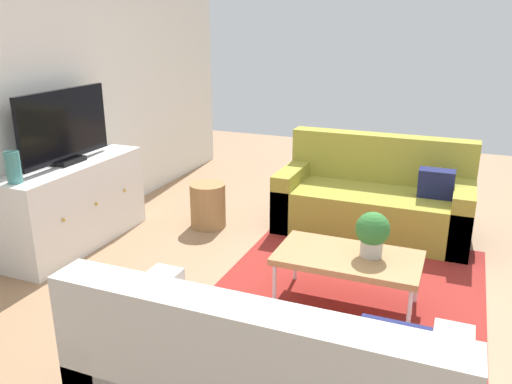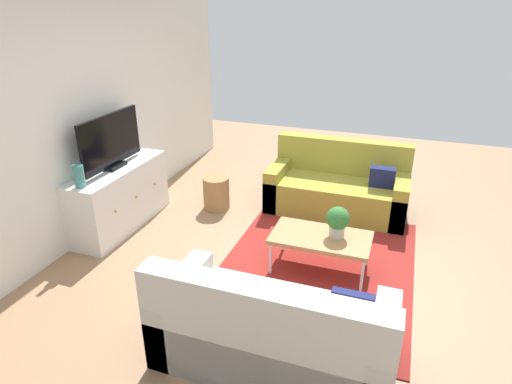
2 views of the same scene
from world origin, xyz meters
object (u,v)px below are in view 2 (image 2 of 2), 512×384
at_px(flat_screen_tv, 111,142).
at_px(glass_vase, 79,176).
at_px(coffee_table, 321,239).
at_px(couch_left_side, 271,337).
at_px(wicker_basket, 216,193).
at_px(couch_right_side, 338,188).
at_px(tv_console, 120,197).
at_px(potted_plant, 338,221).

height_order(flat_screen_tv, glass_vase, flat_screen_tv).
relative_size(coffee_table, flat_screen_tv, 0.97).
distance_m(couch_left_side, flat_screen_tv, 2.95).
bearing_deg(flat_screen_tv, wicker_basket, -47.80).
height_order(couch_left_side, couch_right_side, same).
xyz_separation_m(couch_left_side, tv_console, (1.53, 2.37, 0.09)).
xyz_separation_m(potted_plant, glass_vase, (-0.50, 2.59, 0.30)).
height_order(potted_plant, tv_console, tv_console).
bearing_deg(potted_plant, couch_right_side, 8.53).
relative_size(couch_left_side, tv_console, 1.21).
height_order(coffee_table, potted_plant, potted_plant).
height_order(tv_console, glass_vase, glass_vase).
xyz_separation_m(flat_screen_tv, glass_vase, (-0.60, -0.02, -0.19)).
xyz_separation_m(couch_right_side, potted_plant, (-1.45, -0.22, 0.28)).
bearing_deg(glass_vase, couch_left_side, -111.45).
bearing_deg(flat_screen_tv, couch_right_side, -60.68).
height_order(couch_right_side, coffee_table, couch_right_side).
xyz_separation_m(coffee_table, glass_vase, (-0.45, 2.45, 0.51)).
height_order(couch_right_side, tv_console, couch_right_side).
relative_size(potted_plant, flat_screen_tv, 0.31).
bearing_deg(wicker_basket, tv_console, 132.85).
relative_size(coffee_table, tv_console, 0.68).
xyz_separation_m(couch_right_side, wicker_basket, (-0.53, 1.50, -0.07)).
distance_m(couch_left_side, potted_plant, 1.47).
relative_size(potted_plant, tv_console, 0.22).
bearing_deg(couch_left_side, coffee_table, -3.07).
bearing_deg(coffee_table, flat_screen_tv, 86.52).
xyz_separation_m(couch_left_side, couch_right_side, (2.88, 0.00, 0.00)).
relative_size(couch_right_side, potted_plant, 5.57).
bearing_deg(couch_left_side, wicker_basket, 32.57).
distance_m(flat_screen_tv, wicker_basket, 1.48).
distance_m(coffee_table, potted_plant, 0.25).
bearing_deg(potted_plant, glass_vase, 100.83).
distance_m(potted_plant, wicker_basket, 1.98).
height_order(couch_left_side, glass_vase, glass_vase).
relative_size(couch_left_side, flat_screen_tv, 1.73).
bearing_deg(couch_right_side, couch_left_side, 180.00).
relative_size(couch_left_side, wicker_basket, 4.04).
relative_size(flat_screen_tv, glass_vase, 4.18).
relative_size(tv_console, wicker_basket, 3.34).
bearing_deg(glass_vase, flat_screen_tv, 1.92).
xyz_separation_m(couch_left_side, flat_screen_tv, (1.53, 2.39, 0.77)).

